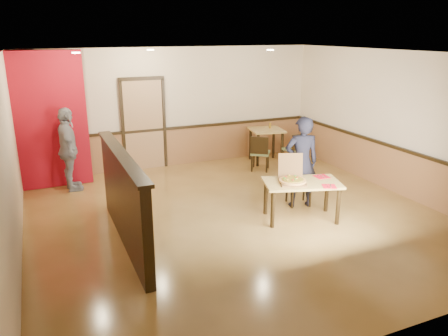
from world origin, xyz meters
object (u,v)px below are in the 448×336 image
object	(u,v)px
pizza_box	(292,179)
diner_chair	(298,180)
side_table	(266,136)
diner	(301,162)
passerby	(69,150)
condiment	(270,125)
main_table	(302,188)
side_chair_right	(295,148)
side_chair_left	(260,152)

from	to	relation	value
pizza_box	diner_chair	bearing A→B (deg)	70.92
side_table	diner	world-z (taller)	diner
passerby	condiment	xyz separation A→B (m)	(4.79, 0.27, 0.05)
main_table	side_chair_right	size ratio (longest dim) A/B	1.75
diner_chair	pizza_box	distance (m)	0.85
main_table	diner_chair	size ratio (longest dim) A/B	1.71
diner_chair	condiment	bearing A→B (deg)	84.97
passerby	condiment	bearing A→B (deg)	-88.94
diner_chair	pizza_box	world-z (taller)	pizza_box
side_chair_left	passerby	world-z (taller)	passerby
side_chair_right	side_table	bearing A→B (deg)	-59.87
main_table	diner	distance (m)	0.67
condiment	side_chair_right	bearing A→B (deg)	-64.62
side_chair_left	main_table	bearing A→B (deg)	111.67
diner_chair	side_chair_left	size ratio (longest dim) A/B	1.00
side_chair_right	passerby	bearing A→B (deg)	-11.18
side_chair_left	condiment	size ratio (longest dim) A/B	6.07
main_table	passerby	world-z (taller)	passerby
side_chair_left	side_chair_right	distance (m)	0.94
main_table	side_chair_left	distance (m)	2.81
side_chair_left	side_table	world-z (taller)	side_chair_left
diner_chair	diner	distance (m)	0.42
main_table	side_chair_left	size ratio (longest dim) A/B	1.71
main_table	side_chair_left	xyz separation A→B (m)	(0.65, 2.73, -0.12)
main_table	passerby	bearing A→B (deg)	155.32
main_table	side_chair_right	xyz separation A→B (m)	(1.59, 2.72, -0.13)
main_table	side_chair_right	world-z (taller)	side_chair_right
passerby	side_table	bearing A→B (deg)	-89.65
main_table	condiment	size ratio (longest dim) A/B	10.36
diner	passerby	distance (m)	4.63
main_table	pizza_box	xyz separation A→B (m)	(-0.17, 0.05, 0.16)
diner	passerby	bearing A→B (deg)	-17.24
main_table	condiment	world-z (taller)	condiment
diner_chair	condiment	size ratio (longest dim) A/B	6.06
side_table	passerby	world-z (taller)	passerby
side_chair_right	condiment	world-z (taller)	condiment
diner_chair	side_chair_left	distance (m)	2.09
pizza_box	condiment	bearing A→B (deg)	88.21
main_table	diner	size ratio (longest dim) A/B	0.85
side_chair_left	side_chair_right	size ratio (longest dim) A/B	1.03
side_chair_right	pizza_box	distance (m)	3.21
main_table	condiment	xyz separation A→B (m)	(1.27, 3.40, 0.32)
diner_chair	passerby	distance (m)	4.60
side_chair_left	diner	xyz separation A→B (m)	(-0.33, -2.21, 0.39)
side_chair_right	passerby	world-z (taller)	passerby
diner_chair	side_table	xyz separation A→B (m)	(0.78, 2.67, 0.19)
main_table	diner	world-z (taller)	diner
side_chair_left	passerby	xyz separation A→B (m)	(-4.16, 0.39, 0.39)
diner_chair	side_table	world-z (taller)	diner_chair
main_table	side_chair_left	world-z (taller)	side_chair_left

